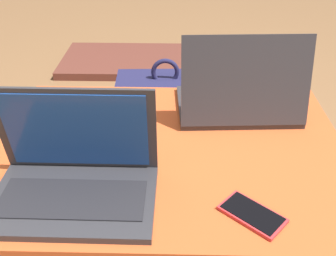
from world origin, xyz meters
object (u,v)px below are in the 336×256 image
object	(u,v)px
laptop_far	(239,98)
coffee_mug	(53,114)
backpack	(165,123)
cell_phone	(252,214)
laptop_near	(74,175)

from	to	relation	value
laptop_far	coffee_mug	bearing A→B (deg)	6.26
laptop_far	coffee_mug	size ratio (longest dim) A/B	3.26
laptop_far	coffee_mug	distance (m)	0.53
backpack	coffee_mug	distance (m)	0.54
cell_phone	backpack	size ratio (longest dim) A/B	0.32
cell_phone	laptop_far	bearing A→B (deg)	38.75
laptop_far	coffee_mug	world-z (taller)	laptop_far
laptop_near	coffee_mug	bearing A→B (deg)	114.52
cell_phone	coffee_mug	distance (m)	0.61
laptop_near	laptop_far	world-z (taller)	laptop_far
backpack	coffee_mug	bearing A→B (deg)	48.54
laptop_near	laptop_far	bearing A→B (deg)	42.07
coffee_mug	laptop_near	bearing A→B (deg)	-65.92
laptop_near	backpack	bearing A→B (deg)	74.92
laptop_near	cell_phone	size ratio (longest dim) A/B	2.43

